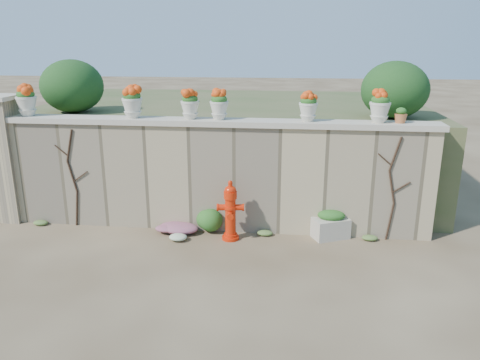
# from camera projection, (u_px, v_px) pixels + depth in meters

# --- Properties ---
(ground) EXTENTS (80.00, 80.00, 0.00)m
(ground) POSITION_uv_depth(u_px,v_px,m) (195.00, 270.00, 7.35)
(ground) COLOR #4C3A26
(ground) RESTS_ON ground
(stone_wall) EXTENTS (8.00, 0.40, 2.00)m
(stone_wall) POSITION_uv_depth(u_px,v_px,m) (214.00, 178.00, 8.78)
(stone_wall) COLOR tan
(stone_wall) RESTS_ON ground
(wall_cap) EXTENTS (8.10, 0.52, 0.10)m
(wall_cap) POSITION_uv_depth(u_px,v_px,m) (213.00, 122.00, 8.48)
(wall_cap) COLOR beige
(wall_cap) RESTS_ON stone_wall
(gate_pillar) EXTENTS (0.72, 0.72, 2.48)m
(gate_pillar) POSITION_uv_depth(u_px,v_px,m) (5.00, 158.00, 9.17)
(gate_pillar) COLOR tan
(gate_pillar) RESTS_ON ground
(raised_fill) EXTENTS (9.00, 6.00, 2.00)m
(raised_fill) POSITION_uv_depth(u_px,v_px,m) (235.00, 142.00, 11.83)
(raised_fill) COLOR #384C23
(raised_fill) RESTS_ON ground
(back_shrub_left) EXTENTS (1.30, 1.30, 1.10)m
(back_shrub_left) POSITION_uv_depth(u_px,v_px,m) (72.00, 86.00, 9.83)
(back_shrub_left) COLOR #143814
(back_shrub_left) RESTS_ON raised_fill
(back_shrub_right) EXTENTS (1.30, 1.30, 1.10)m
(back_shrub_right) POSITION_uv_depth(u_px,v_px,m) (395.00, 90.00, 9.10)
(back_shrub_right) COLOR #143814
(back_shrub_right) RESTS_ON raised_fill
(vine_left) EXTENTS (0.60, 0.04, 1.91)m
(vine_left) POSITION_uv_depth(u_px,v_px,m) (73.00, 177.00, 8.87)
(vine_left) COLOR black
(vine_left) RESTS_ON ground
(vine_right) EXTENTS (0.60, 0.04, 1.91)m
(vine_right) POSITION_uv_depth(u_px,v_px,m) (392.00, 188.00, 8.22)
(vine_right) COLOR black
(vine_right) RESTS_ON ground
(fire_hydrant) EXTENTS (0.48, 0.34, 1.10)m
(fire_hydrant) POSITION_uv_depth(u_px,v_px,m) (230.00, 210.00, 8.36)
(fire_hydrant) COLOR red
(fire_hydrant) RESTS_ON ground
(planter_box) EXTENTS (0.73, 0.60, 0.53)m
(planter_box) POSITION_uv_depth(u_px,v_px,m) (331.00, 225.00, 8.51)
(planter_box) COLOR beige
(planter_box) RESTS_ON ground
(green_shrub) EXTENTS (0.58, 0.52, 0.55)m
(green_shrub) POSITION_uv_depth(u_px,v_px,m) (205.00, 218.00, 8.76)
(green_shrub) COLOR #1E5119
(green_shrub) RESTS_ON ground
(magenta_clump) EXTENTS (0.86, 0.57, 0.23)m
(magenta_clump) POSITION_uv_depth(u_px,v_px,m) (174.00, 227.00, 8.75)
(magenta_clump) COLOR #CA288E
(magenta_clump) RESTS_ON ground
(white_flowers) EXTENTS (0.44, 0.35, 0.16)m
(white_flowers) POSITION_uv_depth(u_px,v_px,m) (176.00, 236.00, 8.44)
(white_flowers) COLOR white
(white_flowers) RESTS_ON ground
(urn_pot_0) EXTENTS (0.38, 0.38, 0.59)m
(urn_pot_0) POSITION_uv_depth(u_px,v_px,m) (26.00, 100.00, 8.78)
(urn_pot_0) COLOR beige
(urn_pot_0) RESTS_ON wall_cap
(urn_pot_1) EXTENTS (0.37, 0.37, 0.58)m
(urn_pot_1) POSITION_uv_depth(u_px,v_px,m) (132.00, 102.00, 8.55)
(urn_pot_1) COLOR beige
(urn_pot_1) RESTS_ON wall_cap
(urn_pot_2) EXTENTS (0.34, 0.34, 0.53)m
(urn_pot_2) POSITION_uv_depth(u_px,v_px,m) (190.00, 105.00, 8.44)
(urn_pot_2) COLOR beige
(urn_pot_2) RESTS_ON wall_cap
(urn_pot_3) EXTENTS (0.34, 0.34, 0.53)m
(urn_pot_3) POSITION_uv_depth(u_px,v_px,m) (219.00, 105.00, 8.38)
(urn_pot_3) COLOR beige
(urn_pot_3) RESTS_ON wall_cap
(urn_pot_4) EXTENTS (0.33, 0.33, 0.52)m
(urn_pot_4) POSITION_uv_depth(u_px,v_px,m) (308.00, 107.00, 8.20)
(urn_pot_4) COLOR beige
(urn_pot_4) RESTS_ON wall_cap
(urn_pot_5) EXTENTS (0.36, 0.36, 0.57)m
(urn_pot_5) POSITION_uv_depth(u_px,v_px,m) (380.00, 106.00, 8.06)
(urn_pot_5) COLOR beige
(urn_pot_5) RESTS_ON wall_cap
(terracotta_pot) EXTENTS (0.22, 0.22, 0.26)m
(terracotta_pot) POSITION_uv_depth(u_px,v_px,m) (401.00, 116.00, 8.07)
(terracotta_pot) COLOR #B16436
(terracotta_pot) RESTS_ON wall_cap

